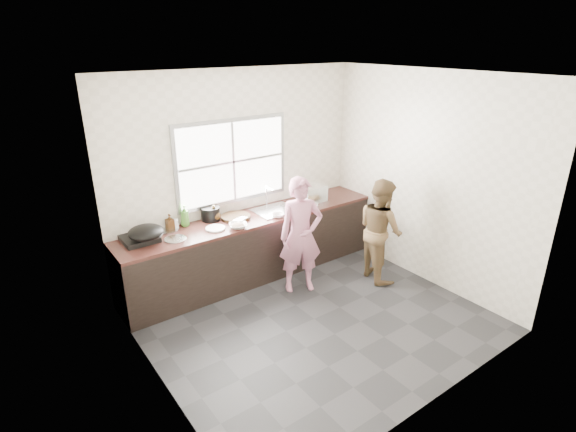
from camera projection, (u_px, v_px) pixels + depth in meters
floor at (314, 319)px, 5.19m from camera, size 3.60×3.20×0.01m
ceiling at (320, 75)px, 4.19m from camera, size 3.60×3.20×0.01m
wall_back at (239, 175)px, 5.90m from camera, size 3.60×0.01×2.70m
wall_left at (148, 256)px, 3.70m from camera, size 0.01×3.20×2.70m
wall_right at (427, 180)px, 5.68m from camera, size 0.01×3.20×2.70m
wall_front at (449, 269)px, 3.49m from camera, size 3.60×0.01×2.70m
cabinet at (254, 248)px, 6.01m from camera, size 3.60×0.62×0.82m
countertop at (253, 218)px, 5.85m from camera, size 3.60×0.64×0.04m
sink at (275, 211)px, 6.03m from camera, size 0.55×0.45×0.02m
faucet at (267, 196)px, 6.13m from camera, size 0.02×0.02×0.30m
window_frame at (232, 161)px, 5.76m from camera, size 1.60×0.05×1.10m
window_glazing at (233, 162)px, 5.74m from camera, size 1.50×0.01×1.00m
woman at (301, 239)px, 5.58m from camera, size 0.60×0.51×1.39m
person_side at (380, 230)px, 5.88m from camera, size 0.68×0.78×1.38m
cutting_board at (236, 217)px, 5.78m from camera, size 0.45×0.45×0.04m
cleaver at (240, 219)px, 5.65m from camera, size 0.21×0.16×0.01m
bowl_mince at (238, 226)px, 5.49m from camera, size 0.29×0.29×0.05m
bowl_crabs at (310, 207)px, 6.10m from camera, size 0.24×0.24×0.06m
bowl_held at (278, 215)px, 5.81m from camera, size 0.22×0.22×0.06m
black_pot at (211, 214)px, 5.70m from camera, size 0.29×0.29×0.17m
plate_food at (215, 228)px, 5.46m from camera, size 0.27×0.27×0.02m
bottle_green at (185, 216)px, 5.51m from camera, size 0.13×0.13×0.27m
bottle_brown_tall at (170, 223)px, 5.41m from camera, size 0.09×0.09×0.18m
bottle_brown_short at (214, 214)px, 5.68m from camera, size 0.15×0.15×0.19m
glass_jar at (175, 224)px, 5.46m from camera, size 0.10×0.10×0.11m
burner at (139, 239)px, 5.13m from camera, size 0.38×0.38×0.06m
wok at (146, 232)px, 5.03m from camera, size 0.49×0.49×0.15m
dish_rack at (312, 195)px, 6.21m from camera, size 0.37×0.27×0.27m
pot_lid_left at (175, 239)px, 5.17m from camera, size 0.28×0.28×0.01m
pot_lid_right at (168, 230)px, 5.42m from camera, size 0.34×0.34×0.01m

